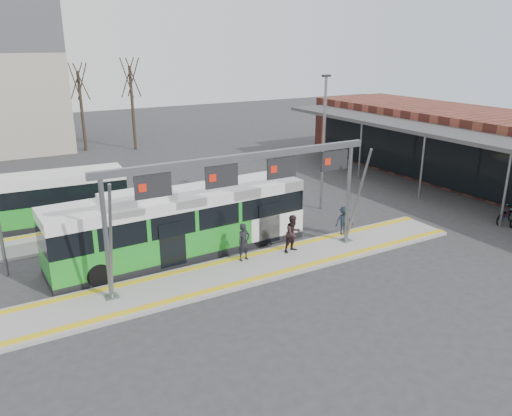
{
  "coord_description": "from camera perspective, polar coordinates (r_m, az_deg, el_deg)",
  "views": [
    {
      "loc": [
        -10.39,
        -18.04,
        9.86
      ],
      "look_at": [
        1.73,
        3.0,
        1.78
      ],
      "focal_mm": 35.0,
      "sensor_mm": 36.0,
      "label": 1
    }
  ],
  "objects": [
    {
      "name": "gantry",
      "position": [
        21.6,
        -1.13,
        3.49
      ],
      "size": [
        13.0,
        1.68,
        5.2
      ],
      "color": "slate",
      "rests_on": "platform_main"
    },
    {
      "name": "bicycle_c",
      "position": [
        31.86,
        26.65,
        -0.71
      ],
      "size": [
        1.92,
        0.84,
        0.98
      ],
      "primitive_type": "imported",
      "rotation": [
        0.0,
        0.0,
        1.67
      ],
      "color": "gray",
      "rests_on": "ground"
    },
    {
      "name": "tactile_main",
      "position": [
        22.97,
        0.01,
        -6.57
      ],
      "size": [
        22.0,
        2.65,
        0.02
      ],
      "color": "gold",
      "rests_on": "platform_main"
    },
    {
      "name": "hero_bus",
      "position": [
        24.18,
        -8.59,
        -1.82
      ],
      "size": [
        12.66,
        3.16,
        3.46
      ],
      "rotation": [
        0.0,
        0.0,
        0.04
      ],
      "color": "black",
      "rests_on": "ground"
    },
    {
      "name": "tactile_second",
      "position": [
        29.57,
        -15.76,
        -1.46
      ],
      "size": [
        20.0,
        0.35,
        0.02
      ],
      "color": "gold",
      "rests_on": "platform_second"
    },
    {
      "name": "ground",
      "position": [
        23.04,
        0.01,
        -6.93
      ],
      "size": [
        120.0,
        120.0,
        0.0
      ],
      "primitive_type": "plane",
      "color": "#2D2D30",
      "rests_on": "ground"
    },
    {
      "name": "passenger_c",
      "position": [
        26.68,
        10.04,
        -1.42
      ],
      "size": [
        1.11,
        0.76,
        1.57
      ],
      "primitive_type": "imported",
      "rotation": [
        0.0,
        0.0,
        -0.18
      ],
      "color": "black",
      "rests_on": "platform_main"
    },
    {
      "name": "tree_left",
      "position": [
        50.01,
        -19.6,
        13.37
      ],
      "size": [
        1.4,
        1.4,
        8.38
      ],
      "color": "#382B21",
      "rests_on": "ground"
    },
    {
      "name": "platform_second",
      "position": [
        28.54,
        -15.16,
        -2.31
      ],
      "size": [
        20.0,
        3.0,
        0.15
      ],
      "primitive_type": "cube",
      "color": "gray",
      "rests_on": "ground"
    },
    {
      "name": "platform_main",
      "position": [
        23.01,
        0.01,
        -6.76
      ],
      "size": [
        22.0,
        3.0,
        0.15
      ],
      "primitive_type": "cube",
      "color": "gray",
      "rests_on": "ground"
    },
    {
      "name": "station_building",
      "position": [
        39.72,
        25.36,
        6.02
      ],
      "size": [
        11.5,
        32.0,
        5.0
      ],
      "color": "brown",
      "rests_on": "ground"
    },
    {
      "name": "lamp_east",
      "position": [
        30.27,
        7.73,
        7.65
      ],
      "size": [
        0.5,
        0.25,
        8.1
      ],
      "color": "slate",
      "rests_on": "ground"
    },
    {
      "name": "tree_mid",
      "position": [
        49.19,
        -14.17,
        14.19
      ],
      "size": [
        1.4,
        1.4,
        8.83
      ],
      "color": "#382B21",
      "rests_on": "ground"
    },
    {
      "name": "passenger_b",
      "position": [
        24.21,
        4.27,
        -2.91
      ],
      "size": [
        0.99,
        0.83,
        1.85
      ],
      "primitive_type": "imported",
      "rotation": [
        0.0,
        0.0,
        0.15
      ],
      "color": "black",
      "rests_on": "platform_main"
    },
    {
      "name": "bg_bus_green",
      "position": [
        30.43,
        -25.61,
        0.47
      ],
      "size": [
        11.72,
        3.25,
        2.9
      ],
      "rotation": [
        0.0,
        0.0,
        -0.07
      ],
      "color": "black",
      "rests_on": "ground"
    },
    {
      "name": "passenger_a",
      "position": [
        23.22,
        -1.39,
        -3.91
      ],
      "size": [
        0.71,
        0.53,
        1.79
      ],
      "primitive_type": "imported",
      "rotation": [
        0.0,
        0.0,
        0.16
      ],
      "color": "black",
      "rests_on": "platform_main"
    }
  ]
}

